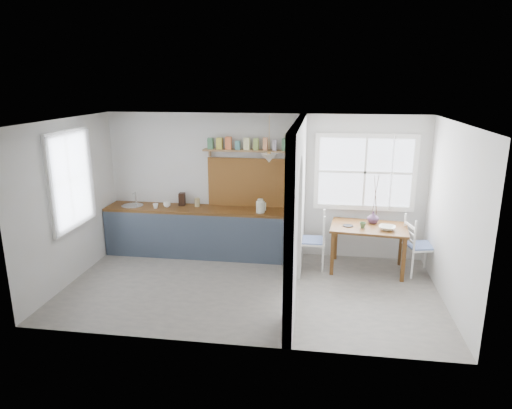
# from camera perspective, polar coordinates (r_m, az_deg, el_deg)

# --- Properties ---
(floor) EXTENTS (5.80, 3.20, 0.01)m
(floor) POSITION_cam_1_polar(r_m,az_deg,el_deg) (7.29, -0.73, -10.42)
(floor) COLOR gray
(floor) RESTS_ON ground
(ceiling) EXTENTS (5.80, 3.20, 0.01)m
(ceiling) POSITION_cam_1_polar(r_m,az_deg,el_deg) (6.59, -0.81, 10.40)
(ceiling) COLOR beige
(ceiling) RESTS_ON walls
(walls) EXTENTS (5.81, 3.21, 2.60)m
(walls) POSITION_cam_1_polar(r_m,az_deg,el_deg) (6.83, -0.77, -0.53)
(walls) COLOR beige
(walls) RESTS_ON floor
(partition) EXTENTS (0.12, 3.20, 2.60)m
(partition) POSITION_cam_1_polar(r_m,az_deg,el_deg) (6.77, 5.16, 0.60)
(partition) COLOR beige
(partition) RESTS_ON floor
(kitchen_window) EXTENTS (0.10, 1.16, 1.50)m
(kitchen_window) POSITION_cam_1_polar(r_m,az_deg,el_deg) (7.72, -22.35, 2.84)
(kitchen_window) COLOR white
(kitchen_window) RESTS_ON walls
(nook_window) EXTENTS (1.76, 0.10, 1.30)m
(nook_window) POSITION_cam_1_polar(r_m,az_deg,el_deg) (8.23, 13.47, 3.93)
(nook_window) COLOR white
(nook_window) RESTS_ON walls
(counter) EXTENTS (3.50, 0.60, 0.90)m
(counter) POSITION_cam_1_polar(r_m,az_deg,el_deg) (8.55, -6.87, -3.29)
(counter) COLOR #582E17
(counter) RESTS_ON floor
(sink) EXTENTS (0.40, 0.40, 0.02)m
(sink) POSITION_cam_1_polar(r_m,az_deg,el_deg) (8.82, -15.19, -0.19)
(sink) COLOR silver
(sink) RESTS_ON counter
(backsplash) EXTENTS (1.65, 0.03, 0.90)m
(backsplash) POSITION_cam_1_polar(r_m,az_deg,el_deg) (8.36, -0.47, 2.76)
(backsplash) COLOR #9C6322
(backsplash) RESTS_ON walls
(shelf) EXTENTS (1.75, 0.20, 0.21)m
(shelf) POSITION_cam_1_polar(r_m,az_deg,el_deg) (8.15, -0.58, 7.17)
(shelf) COLOR #97784A
(shelf) RESTS_ON walls
(pendant_lamp) EXTENTS (0.26, 0.26, 0.16)m
(pendant_lamp) POSITION_cam_1_polar(r_m,az_deg,el_deg) (7.79, 1.64, 5.81)
(pendant_lamp) COLOR white
(pendant_lamp) RESTS_ON ceiling
(utensil_rail) EXTENTS (0.02, 0.50, 0.02)m
(utensil_rail) POSITION_cam_1_polar(r_m,az_deg,el_deg) (7.59, 4.84, 2.21)
(utensil_rail) COLOR silver
(utensil_rail) RESTS_ON partition
(dining_table) EXTENTS (1.33, 0.96, 0.78)m
(dining_table) POSITION_cam_1_polar(r_m,az_deg,el_deg) (8.04, 13.78, -5.32)
(dining_table) COLOR #582E17
(dining_table) RESTS_ON floor
(chair_left) EXTENTS (0.45, 0.45, 0.99)m
(chair_left) POSITION_cam_1_polar(r_m,az_deg,el_deg) (7.95, 6.93, -4.43)
(chair_left) COLOR white
(chair_left) RESTS_ON floor
(chair_right) EXTENTS (0.55, 0.55, 1.00)m
(chair_right) POSITION_cam_1_polar(r_m,az_deg,el_deg) (8.11, 19.87, -4.83)
(chair_right) COLOR white
(chair_right) RESTS_ON floor
(kettle) EXTENTS (0.24, 0.21, 0.24)m
(kettle) POSITION_cam_1_polar(r_m,az_deg,el_deg) (8.03, 0.55, -0.17)
(kettle) COLOR silver
(kettle) RESTS_ON counter
(mug_a) EXTENTS (0.12, 0.12, 0.09)m
(mug_a) POSITION_cam_1_polar(r_m,az_deg,el_deg) (8.51, -12.44, -0.18)
(mug_a) COLOR white
(mug_a) RESTS_ON counter
(mug_b) EXTENTS (0.16, 0.16, 0.10)m
(mug_b) POSITION_cam_1_polar(r_m,az_deg,el_deg) (8.56, -11.07, 0.02)
(mug_b) COLOR white
(mug_b) RESTS_ON counter
(knife_block) EXTENTS (0.12, 0.16, 0.23)m
(knife_block) POSITION_cam_1_polar(r_m,az_deg,el_deg) (8.62, -9.23, 0.67)
(knife_block) COLOR black
(knife_block) RESTS_ON counter
(jar) EXTENTS (0.10, 0.10, 0.16)m
(jar) POSITION_cam_1_polar(r_m,az_deg,el_deg) (8.50, -7.36, 0.27)
(jar) COLOR tan
(jar) RESTS_ON counter
(towel_magenta) EXTENTS (0.02, 0.03, 0.60)m
(towel_magenta) POSITION_cam_1_polar(r_m,az_deg,el_deg) (8.02, 4.48, -5.87)
(towel_magenta) COLOR #D12D7F
(towel_magenta) RESTS_ON counter
(towel_orange) EXTENTS (0.02, 0.03, 0.54)m
(towel_orange) POSITION_cam_1_polar(r_m,az_deg,el_deg) (7.99, 4.45, -6.14)
(towel_orange) COLOR #BE4A13
(towel_orange) RESTS_ON counter
(bowl) EXTENTS (0.32, 0.32, 0.07)m
(bowl) POSITION_cam_1_polar(r_m,az_deg,el_deg) (7.80, 16.07, -2.83)
(bowl) COLOR white
(bowl) RESTS_ON dining_table
(table_cup) EXTENTS (0.11, 0.11, 0.10)m
(table_cup) POSITION_cam_1_polar(r_m,az_deg,el_deg) (7.79, 13.20, -2.53)
(table_cup) COLOR #4E7448
(table_cup) RESTS_ON dining_table
(plate) EXTENTS (0.18, 0.18, 0.01)m
(plate) POSITION_cam_1_polar(r_m,az_deg,el_deg) (7.85, 11.43, -2.61)
(plate) COLOR black
(plate) RESTS_ON dining_table
(vase) EXTENTS (0.26, 0.26, 0.21)m
(vase) POSITION_cam_1_polar(r_m,az_deg,el_deg) (8.08, 14.42, -1.57)
(vase) COLOR #472D4B
(vase) RESTS_ON dining_table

